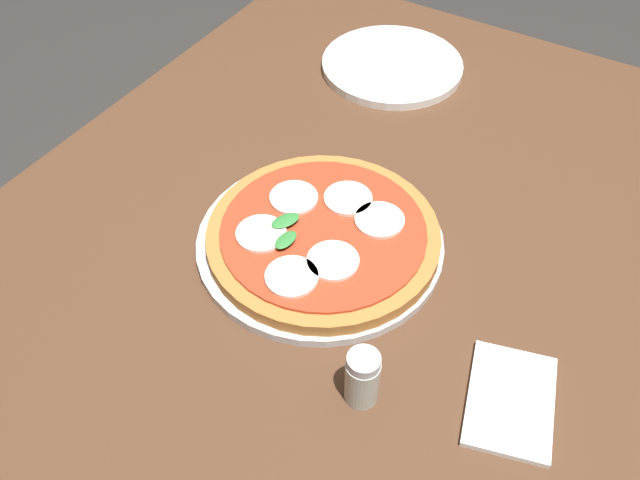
# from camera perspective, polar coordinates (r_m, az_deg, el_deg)

# --- Properties ---
(ground_plane) EXTENTS (6.00, 6.00, 0.00)m
(ground_plane) POSITION_cam_1_polar(r_m,az_deg,el_deg) (1.51, 1.45, -17.25)
(ground_plane) COLOR #2D2B28
(dining_table) EXTENTS (1.14, 0.89, 0.70)m
(dining_table) POSITION_cam_1_polar(r_m,az_deg,el_deg) (1.01, 2.08, -2.38)
(dining_table) COLOR #4C301E
(dining_table) RESTS_ON ground_plane
(serving_tray) EXTENTS (0.32, 0.32, 0.01)m
(serving_tray) POSITION_cam_1_polar(r_m,az_deg,el_deg) (0.89, -0.00, -0.17)
(serving_tray) COLOR silver
(serving_tray) RESTS_ON dining_table
(pizza) EXTENTS (0.30, 0.30, 0.03)m
(pizza) POSITION_cam_1_polar(r_m,az_deg,el_deg) (0.88, -0.01, 0.51)
(pizza) COLOR #B27033
(pizza) RESTS_ON serving_tray
(plate_white) EXTENTS (0.24, 0.24, 0.01)m
(plate_white) POSITION_cam_1_polar(r_m,az_deg,el_deg) (1.21, 5.96, 14.12)
(plate_white) COLOR white
(plate_white) RESTS_ON dining_table
(napkin) EXTENTS (0.15, 0.12, 0.01)m
(napkin) POSITION_cam_1_polar(r_m,az_deg,el_deg) (0.78, 15.42, -12.64)
(napkin) COLOR white
(napkin) RESTS_ON dining_table
(pepper_shaker) EXTENTS (0.04, 0.04, 0.07)m
(pepper_shaker) POSITION_cam_1_polar(r_m,az_deg,el_deg) (0.74, 3.51, -11.26)
(pepper_shaker) COLOR #B2B7AD
(pepper_shaker) RESTS_ON dining_table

